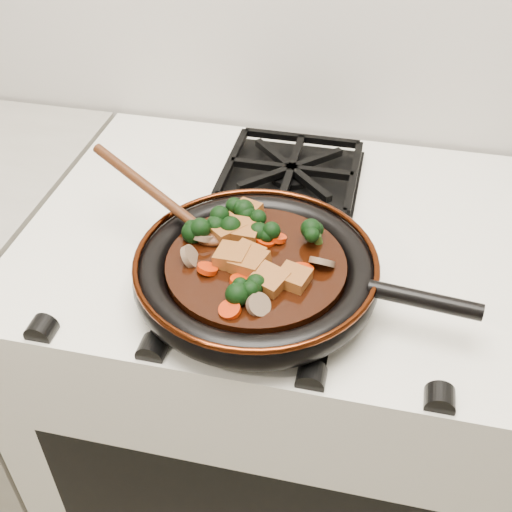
# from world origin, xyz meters

# --- Properties ---
(stove) EXTENTS (0.76, 0.60, 0.90)m
(stove) POSITION_xyz_m (0.00, 1.69, 0.45)
(stove) COLOR white
(stove) RESTS_ON ground
(burner_grate_front) EXTENTS (0.23, 0.23, 0.03)m
(burner_grate_front) POSITION_xyz_m (0.00, 1.55, 0.91)
(burner_grate_front) COLOR black
(burner_grate_front) RESTS_ON stove
(burner_grate_back) EXTENTS (0.23, 0.23, 0.03)m
(burner_grate_back) POSITION_xyz_m (0.00, 1.83, 0.91)
(burner_grate_back) COLOR black
(burner_grate_back) RESTS_ON stove
(skillet) EXTENTS (0.45, 0.33, 0.05)m
(skillet) POSITION_xyz_m (0.01, 1.54, 0.94)
(skillet) COLOR black
(skillet) RESTS_ON burner_grate_front
(braising_sauce) EXTENTS (0.24, 0.24, 0.02)m
(braising_sauce) POSITION_xyz_m (0.00, 1.54, 0.95)
(braising_sauce) COLOR black
(braising_sauce) RESTS_ON skillet
(tofu_cube_0) EXTENTS (0.05, 0.04, 0.02)m
(tofu_cube_0) POSITION_xyz_m (-0.01, 1.54, 0.97)
(tofu_cube_0) COLOR brown
(tofu_cube_0) RESTS_ON braising_sauce
(tofu_cube_1) EXTENTS (0.04, 0.04, 0.03)m
(tofu_cube_1) POSITION_xyz_m (-0.03, 1.59, 0.97)
(tofu_cube_1) COLOR brown
(tofu_cube_1) RESTS_ON braising_sauce
(tofu_cube_2) EXTENTS (0.06, 0.06, 0.03)m
(tofu_cube_2) POSITION_xyz_m (-0.05, 1.59, 0.97)
(tofu_cube_2) COLOR brown
(tofu_cube_2) RESTS_ON braising_sauce
(tofu_cube_3) EXTENTS (0.05, 0.05, 0.03)m
(tofu_cube_3) POSITION_xyz_m (-0.03, 1.53, 0.97)
(tofu_cube_3) COLOR brown
(tofu_cube_3) RESTS_ON braising_sauce
(tofu_cube_4) EXTENTS (0.05, 0.05, 0.02)m
(tofu_cube_4) POSITION_xyz_m (0.06, 1.51, 0.97)
(tofu_cube_4) COLOR brown
(tofu_cube_4) RESTS_ON braising_sauce
(tofu_cube_5) EXTENTS (0.05, 0.05, 0.02)m
(tofu_cube_5) POSITION_xyz_m (-0.03, 1.64, 0.97)
(tofu_cube_5) COLOR brown
(tofu_cube_5) RESTS_ON braising_sauce
(tofu_cube_6) EXTENTS (0.05, 0.05, 0.03)m
(tofu_cube_6) POSITION_xyz_m (0.03, 1.50, 0.97)
(tofu_cube_6) COLOR brown
(tofu_cube_6) RESTS_ON braising_sauce
(tofu_cube_7) EXTENTS (0.05, 0.05, 0.03)m
(tofu_cube_7) POSITION_xyz_m (-0.00, 1.53, 0.97)
(tofu_cube_7) COLOR brown
(tofu_cube_7) RESTS_ON braising_sauce
(broccoli_floret_0) EXTENTS (0.08, 0.09, 0.07)m
(broccoli_floret_0) POSITION_xyz_m (-0.04, 1.63, 0.97)
(broccoli_floret_0) COLOR black
(broccoli_floret_0) RESTS_ON braising_sauce
(broccoli_floret_1) EXTENTS (0.09, 0.09, 0.07)m
(broccoli_floret_1) POSITION_xyz_m (0.00, 1.60, 0.97)
(broccoli_floret_1) COLOR black
(broccoli_floret_1) RESTS_ON braising_sauce
(broccoli_floret_2) EXTENTS (0.07, 0.08, 0.07)m
(broccoli_floret_2) POSITION_xyz_m (0.08, 1.60, 0.97)
(broccoli_floret_2) COLOR black
(broccoli_floret_2) RESTS_ON braising_sauce
(broccoli_floret_3) EXTENTS (0.07, 0.07, 0.06)m
(broccoli_floret_3) POSITION_xyz_m (-0.09, 1.57, 0.97)
(broccoli_floret_3) COLOR black
(broccoli_floret_3) RESTS_ON braising_sauce
(broccoli_floret_4) EXTENTS (0.09, 0.08, 0.07)m
(broccoli_floret_4) POSITION_xyz_m (-0.05, 1.59, 0.97)
(broccoli_floret_4) COLOR black
(broccoli_floret_4) RESTS_ON braising_sauce
(broccoli_floret_5) EXTENTS (0.09, 0.09, 0.07)m
(broccoli_floret_5) POSITION_xyz_m (0.01, 1.48, 0.97)
(broccoli_floret_5) COLOR black
(broccoli_floret_5) RESTS_ON braising_sauce
(carrot_coin_0) EXTENTS (0.03, 0.03, 0.02)m
(carrot_coin_0) POSITION_xyz_m (-0.01, 1.50, 0.96)
(carrot_coin_0) COLOR #BF2705
(carrot_coin_0) RESTS_ON braising_sauce
(carrot_coin_1) EXTENTS (0.03, 0.03, 0.02)m
(carrot_coin_1) POSITION_xyz_m (-0.01, 1.44, 0.96)
(carrot_coin_1) COLOR #BF2705
(carrot_coin_1) RESTS_ON braising_sauce
(carrot_coin_2) EXTENTS (0.03, 0.03, 0.01)m
(carrot_coin_2) POSITION_xyz_m (0.01, 1.59, 0.96)
(carrot_coin_2) COLOR #BF2705
(carrot_coin_2) RESTS_ON braising_sauce
(carrot_coin_3) EXTENTS (0.03, 0.03, 0.02)m
(carrot_coin_3) POSITION_xyz_m (0.02, 1.59, 0.96)
(carrot_coin_3) COLOR #BF2705
(carrot_coin_3) RESTS_ON braising_sauce
(carrot_coin_4) EXTENTS (0.03, 0.03, 0.01)m
(carrot_coin_4) POSITION_xyz_m (0.07, 1.53, 0.96)
(carrot_coin_4) COLOR #BF2705
(carrot_coin_4) RESTS_ON braising_sauce
(carrot_coin_5) EXTENTS (0.03, 0.03, 0.02)m
(carrot_coin_5) POSITION_xyz_m (-0.05, 1.51, 0.96)
(carrot_coin_5) COLOR #BF2705
(carrot_coin_5) RESTS_ON braising_sauce
(mushroom_slice_0) EXTENTS (0.04, 0.04, 0.03)m
(mushroom_slice_0) POSITION_xyz_m (0.03, 1.46, 0.97)
(mushroom_slice_0) COLOR brown
(mushroom_slice_0) RESTS_ON braising_sauce
(mushroom_slice_1) EXTENTS (0.04, 0.03, 0.03)m
(mushroom_slice_1) POSITION_xyz_m (0.09, 1.55, 0.97)
(mushroom_slice_1) COLOR brown
(mushroom_slice_1) RESTS_ON braising_sauce
(mushroom_slice_2) EXTENTS (0.04, 0.04, 0.02)m
(mushroom_slice_2) POSITION_xyz_m (-0.08, 1.57, 0.97)
(mushroom_slice_2) COLOR brown
(mushroom_slice_2) RESTS_ON braising_sauce
(mushroom_slice_3) EXTENTS (0.03, 0.04, 0.03)m
(mushroom_slice_3) POSITION_xyz_m (-0.08, 1.52, 0.97)
(mushroom_slice_3) COLOR brown
(mushroom_slice_3) RESTS_ON braising_sauce
(wooden_spoon) EXTENTS (0.14, 0.09, 0.22)m
(wooden_spoon) POSITION_xyz_m (-0.13, 1.60, 0.98)
(wooden_spoon) COLOR #44210E
(wooden_spoon) RESTS_ON braising_sauce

